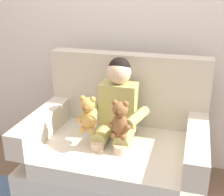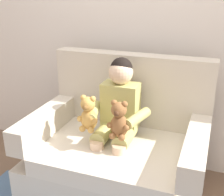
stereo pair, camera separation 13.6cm
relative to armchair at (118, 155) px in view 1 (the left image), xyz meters
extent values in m
plane|color=brown|center=(0.00, -0.05, -0.32)|extent=(8.00, 8.00, 0.00)
cube|color=silver|center=(0.00, 0.58, 0.98)|extent=(6.00, 0.10, 2.60)
cube|color=beige|center=(0.00, -0.05, -0.15)|extent=(1.23, 0.85, 0.34)
cube|color=beige|center=(0.00, -0.12, 0.08)|extent=(0.95, 0.71, 0.12)
cube|color=beige|center=(0.00, 0.31, 0.42)|extent=(1.23, 0.14, 0.56)
cube|color=beige|center=(-0.55, -0.12, 0.23)|extent=(0.14, 0.71, 0.18)
cube|color=beige|center=(0.55, -0.12, 0.23)|extent=(0.14, 0.71, 0.18)
cube|color=tan|center=(-0.02, 0.08, 0.36)|extent=(0.26, 0.16, 0.34)
sphere|color=beige|center=(-0.02, 0.08, 0.61)|extent=(0.17, 0.17, 0.17)
sphere|color=black|center=(-0.02, 0.09, 0.64)|extent=(0.16, 0.16, 0.16)
cylinder|color=tan|center=(-0.10, -0.05, 0.19)|extent=(0.11, 0.26, 0.11)
cylinder|color=beige|center=(-0.10, -0.18, 0.04)|extent=(0.09, 0.09, 0.30)
cylinder|color=tan|center=(0.06, -0.05, 0.19)|extent=(0.11, 0.26, 0.11)
cylinder|color=beige|center=(0.06, -0.18, 0.04)|extent=(0.09, 0.09, 0.30)
cylinder|color=tan|center=(-0.18, -0.04, 0.34)|extent=(0.13, 0.27, 0.07)
cylinder|color=tan|center=(0.14, -0.04, 0.34)|extent=(0.13, 0.27, 0.07)
ellipsoid|color=gold|center=(-0.17, -0.13, 0.32)|extent=(0.12, 0.10, 0.15)
sphere|color=gold|center=(-0.17, -0.14, 0.44)|extent=(0.10, 0.10, 0.10)
sphere|color=brown|center=(-0.17, -0.19, 0.43)|extent=(0.04, 0.04, 0.04)
sphere|color=gold|center=(-0.21, -0.14, 0.48)|extent=(0.04, 0.04, 0.04)
sphere|color=gold|center=(-0.23, -0.16, 0.33)|extent=(0.04, 0.04, 0.04)
sphere|color=gold|center=(-0.20, -0.18, 0.27)|extent=(0.04, 0.04, 0.04)
sphere|color=gold|center=(-0.14, -0.14, 0.48)|extent=(0.04, 0.04, 0.04)
sphere|color=gold|center=(-0.12, -0.16, 0.33)|extent=(0.04, 0.04, 0.04)
sphere|color=gold|center=(-0.14, -0.18, 0.27)|extent=(0.04, 0.04, 0.04)
ellipsoid|color=brown|center=(0.06, -0.16, 0.33)|extent=(0.12, 0.10, 0.16)
sphere|color=brown|center=(0.06, -0.17, 0.44)|extent=(0.10, 0.10, 0.10)
sphere|color=#4C2D19|center=(0.06, -0.21, 0.44)|extent=(0.04, 0.04, 0.04)
sphere|color=brown|center=(0.02, -0.16, 0.48)|extent=(0.04, 0.04, 0.04)
sphere|color=brown|center=(0.00, -0.19, 0.33)|extent=(0.04, 0.04, 0.04)
sphere|color=brown|center=(0.02, -0.20, 0.27)|extent=(0.04, 0.04, 0.04)
sphere|color=brown|center=(0.09, -0.16, 0.48)|extent=(0.04, 0.04, 0.04)
sphere|color=brown|center=(0.11, -0.19, 0.33)|extent=(0.04, 0.04, 0.04)
sphere|color=brown|center=(0.09, -0.20, 0.27)|extent=(0.04, 0.04, 0.04)
camera|label=1|loc=(0.48, -1.84, 1.19)|focal=47.54mm
camera|label=2|loc=(0.61, -1.80, 1.19)|focal=47.54mm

